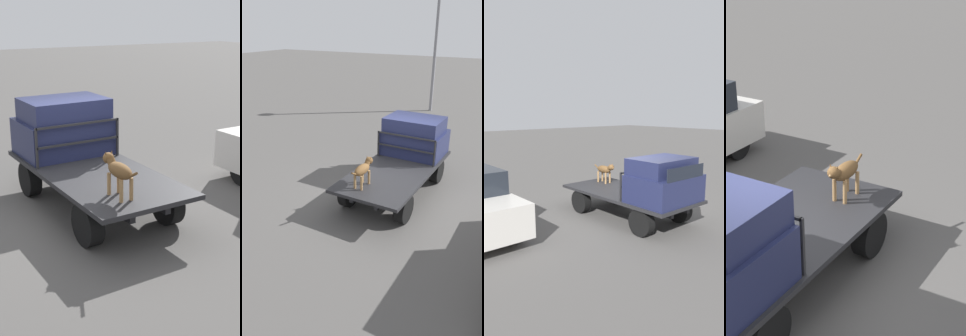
% 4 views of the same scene
% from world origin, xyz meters
% --- Properties ---
extents(ground_plane, '(80.00, 80.00, 0.00)m').
position_xyz_m(ground_plane, '(0.00, 0.00, 0.00)').
color(ground_plane, '#514F4C').
extents(flatbed_truck, '(4.01, 1.85, 0.75)m').
position_xyz_m(flatbed_truck, '(0.00, 0.00, 0.56)').
color(flatbed_truck, black).
rests_on(flatbed_truck, ground).
extents(truck_headboard, '(0.04, 1.73, 0.76)m').
position_xyz_m(truck_headboard, '(0.56, 0.00, 1.26)').
color(truck_headboard, '#232326').
rests_on(truck_headboard, flatbed_truck).
extents(dog, '(0.95, 0.24, 0.67)m').
position_xyz_m(dog, '(-1.33, 0.28, 1.18)').
color(dog, '#9E7547').
rests_on(dog, flatbed_truck).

